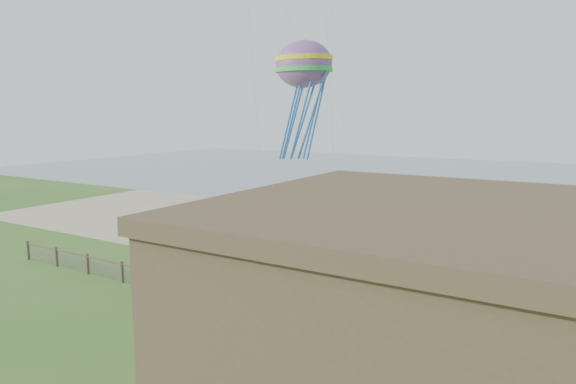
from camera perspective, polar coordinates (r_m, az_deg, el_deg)
ground at (r=21.15m, az=-13.99°, el=-18.25°), size 160.00×160.00×0.00m
sand_beach at (r=38.82m, az=9.82°, el=-5.62°), size 72.00×20.00×0.02m
ocean at (r=80.81m, az=21.39°, el=1.30°), size 160.00×68.00×0.02m
chainlink_fence at (r=25.10m, az=-4.06°, el=-12.21°), size 36.20×0.20×1.25m
picnic_table at (r=22.41m, az=3.16°, el=-15.32°), size 1.95×1.56×0.76m
octopus_kite at (r=29.57m, az=1.71°, el=10.44°), size 4.02×3.31×7.19m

